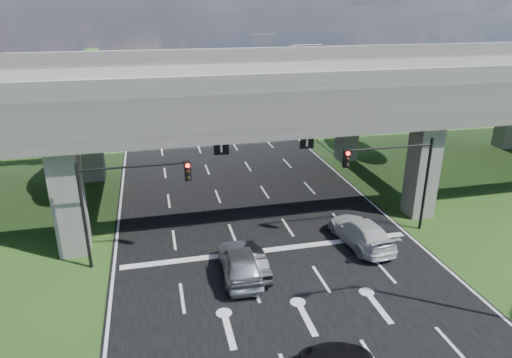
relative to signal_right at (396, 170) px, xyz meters
name	(u,v)px	position (x,y,z in m)	size (l,w,h in m)	color
ground	(288,284)	(-7.82, -3.94, -4.19)	(160.00, 160.00, 0.00)	#233E14
road	(247,205)	(-7.82, 6.06, -4.17)	(18.00, 120.00, 0.03)	black
overpass	(240,89)	(-7.82, 8.06, 3.73)	(80.00, 15.00, 10.00)	#3E3B38
signal_right	(396,170)	(0.00, 0.00, 0.00)	(5.76, 0.54, 6.00)	black
signal_left	(125,193)	(-15.65, 0.00, 0.00)	(5.76, 0.54, 6.00)	black
streetlight_far	(316,85)	(2.27, 20.06, 1.66)	(3.38, 0.25, 10.00)	gray
streetlight_beyond	(274,65)	(2.27, 36.06, 1.66)	(3.38, 0.25, 10.00)	gray
tree_left_near	(64,103)	(-21.78, 22.06, 0.63)	(4.50, 4.50, 7.80)	black
tree_left_mid	(46,95)	(-24.78, 30.06, -0.01)	(3.91, 3.90, 6.76)	black
tree_left_far	(92,74)	(-20.78, 38.06, 0.95)	(4.80, 4.80, 8.32)	black
tree_right_near	(328,90)	(5.22, 24.06, 0.31)	(4.20, 4.20, 7.28)	black
tree_right_mid	(327,81)	(8.22, 32.06, -0.01)	(3.91, 3.90, 6.76)	black
tree_right_far	(280,69)	(4.22, 40.06, 0.63)	(4.50, 4.50, 7.80)	black
car_silver	(240,262)	(-10.08, -2.67, -3.33)	(1.94, 4.83, 1.65)	#ADAFB5
car_dark	(248,261)	(-9.59, -2.42, -3.46)	(1.47, 4.21, 1.39)	black
car_white	(361,232)	(-2.42, -0.94, -3.39)	(2.14, 5.27, 1.53)	silver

